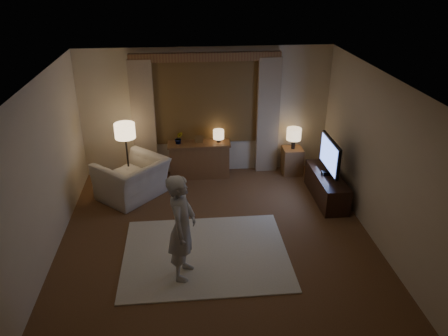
{
  "coord_description": "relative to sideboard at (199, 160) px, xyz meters",
  "views": [
    {
      "loc": [
        -0.44,
        -5.67,
        4.09
      ],
      "look_at": [
        0.15,
        0.6,
        1.07
      ],
      "focal_mm": 35.0,
      "sensor_mm": 36.0,
      "label": 1
    }
  ],
  "objects": [
    {
      "name": "room",
      "position": [
        0.17,
        -2.0,
        0.98
      ],
      "size": [
        5.04,
        5.54,
        2.64
      ],
      "color": "brown",
      "rests_on": "ground"
    },
    {
      "name": "rug",
      "position": [
        -0.03,
        -2.7,
        -0.34
      ],
      "size": [
        2.5,
        2.0,
        0.02
      ],
      "primitive_type": "cube",
      "color": "beige",
      "rests_on": "floor"
    },
    {
      "name": "sideboard",
      "position": [
        0.0,
        0.0,
        0.0
      ],
      "size": [
        1.2,
        0.4,
        0.7
      ],
      "primitive_type": "cube",
      "color": "brown",
      "rests_on": "floor"
    },
    {
      "name": "picture_frame",
      "position": [
        -0.0,
        0.0,
        0.45
      ],
      "size": [
        0.16,
        0.02,
        0.2
      ],
      "primitive_type": "cube",
      "color": "brown",
      "rests_on": "sideboard"
    },
    {
      "name": "plant",
      "position": [
        -0.4,
        0.0,
        0.5
      ],
      "size": [
        0.17,
        0.13,
        0.3
      ],
      "primitive_type": "imported",
      "color": "#999999",
      "rests_on": "sideboard"
    },
    {
      "name": "table_lamp_sideboard",
      "position": [
        0.4,
        0.0,
        0.55
      ],
      "size": [
        0.22,
        0.22,
        0.3
      ],
      "color": "black",
      "rests_on": "sideboard"
    },
    {
      "name": "floor_lamp",
      "position": [
        -1.39,
        -0.36,
        0.77
      ],
      "size": [
        0.39,
        0.39,
        1.33
      ],
      "color": "black",
      "rests_on": "floor"
    },
    {
      "name": "armchair",
      "position": [
        -1.29,
        -0.77,
        0.02
      ],
      "size": [
        1.52,
        1.52,
        0.75
      ],
      "primitive_type": "imported",
      "rotation": [
        0.0,
        0.0,
        -2.31
      ],
      "color": "beige",
      "rests_on": "floor"
    },
    {
      "name": "side_table",
      "position": [
        1.93,
        -0.05,
        -0.07
      ],
      "size": [
        0.4,
        0.4,
        0.56
      ],
      "primitive_type": "cube",
      "color": "brown",
      "rests_on": "floor"
    },
    {
      "name": "table_lamp_side",
      "position": [
        1.93,
        -0.05,
        0.52
      ],
      "size": [
        0.3,
        0.3,
        0.44
      ],
      "color": "black",
      "rests_on": "side_table"
    },
    {
      "name": "tv_stand",
      "position": [
        2.32,
        -1.19,
        -0.1
      ],
      "size": [
        0.45,
        1.4,
        0.5
      ],
      "primitive_type": "cube",
      "color": "black",
      "rests_on": "floor"
    },
    {
      "name": "tv",
      "position": [
        2.32,
        -1.19,
        0.53
      ],
      "size": [
        0.23,
        0.96,
        0.69
      ],
      "color": "black",
      "rests_on": "tv_stand"
    },
    {
      "name": "person",
      "position": [
        -0.36,
        -3.16,
        0.45
      ],
      "size": [
        0.51,
        0.65,
        1.57
      ],
      "primitive_type": "imported",
      "rotation": [
        0.0,
        0.0,
        1.31
      ],
      "color": "#B9B3AB",
      "rests_on": "rug"
    }
  ]
}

